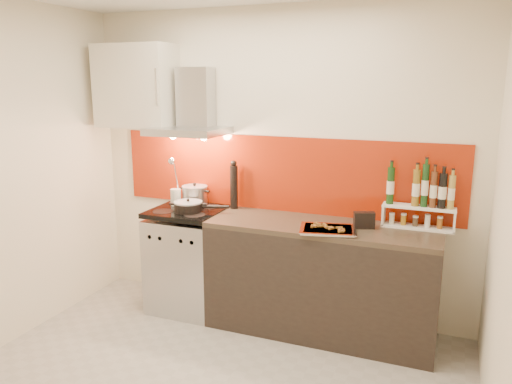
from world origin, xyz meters
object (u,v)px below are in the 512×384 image
at_px(baking_tray, 328,229).
at_px(range_stove, 189,260).
at_px(pepper_mill, 234,185).
at_px(stock_pot, 195,195).
at_px(counter, 321,279).
at_px(saute_pan, 189,206).

bearing_deg(baking_tray, range_stove, 173.15).
xyz_separation_m(pepper_mill, baking_tray, (0.93, -0.36, -0.19)).
bearing_deg(stock_pot, counter, -8.13).
bearing_deg(stock_pot, saute_pan, -72.36).
distance_m(pepper_mill, baking_tray, 1.02).
bearing_deg(pepper_mill, range_stove, -149.13).
distance_m(range_stove, saute_pan, 0.52).
height_order(range_stove, baking_tray, baking_tray).
height_order(counter, baking_tray, baking_tray).
bearing_deg(range_stove, baking_tray, -6.85).
relative_size(range_stove, baking_tray, 1.93).
bearing_deg(counter, baking_tray, -62.95).
bearing_deg(range_stove, stock_pot, 96.75).
height_order(range_stove, counter, range_stove).
bearing_deg(counter, stock_pot, 171.87).
distance_m(counter, pepper_mill, 1.09).
xyz_separation_m(range_stove, baking_tray, (1.28, -0.15, 0.47)).
distance_m(range_stove, counter, 1.20).
xyz_separation_m(range_stove, pepper_mill, (0.35, 0.21, 0.67)).
bearing_deg(pepper_mill, stock_pot, -175.40).
xyz_separation_m(range_stove, counter, (1.20, 0.00, 0.01)).
bearing_deg(baking_tray, counter, 117.05).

